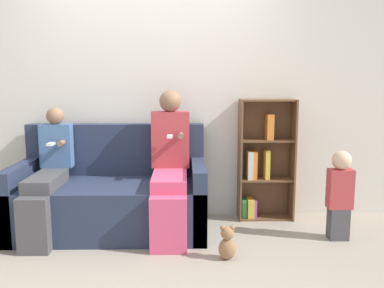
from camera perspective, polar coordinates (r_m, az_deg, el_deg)
ground_plane at (r=3.51m, az=-6.72°, el=-14.84°), size 14.00×14.00×0.00m
back_wall at (r=4.22m, az=-5.71°, el=6.98°), size 10.00×0.06×2.55m
couch at (r=3.95m, az=-11.18°, el=-7.42°), size 1.76×0.87×0.98m
adult_seated at (r=3.72m, az=-3.13°, el=-2.50°), size 0.36×0.85×1.32m
child_seated at (r=3.89m, az=-19.63°, el=-3.96°), size 0.30×0.84×1.16m
toddler_standing at (r=3.85m, az=20.04°, el=-6.44°), size 0.21×0.17×0.81m
bookshelf at (r=4.23m, az=9.88°, el=-2.61°), size 0.55×0.25×1.23m
teddy_bear at (r=3.32m, az=4.97°, el=-13.74°), size 0.14×0.12×0.28m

